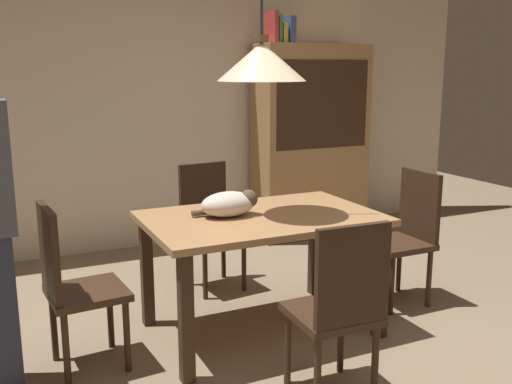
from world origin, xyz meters
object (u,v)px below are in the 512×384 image
at_px(chair_left_side, 71,281).
at_px(chair_right_side, 407,231).
at_px(pendant_lamp, 262,61).
at_px(book_red_tall, 271,27).
at_px(book_green_slim, 276,29).
at_px(book_yellow_short, 281,33).
at_px(chair_near_front, 340,304).
at_px(chair_far_back, 209,220).
at_px(cat_sleeping, 230,204).
at_px(hutch_bookcase, 310,145).
at_px(dining_table, 261,231).
at_px(book_blue_wide, 287,30).

height_order(chair_left_side, chair_right_side, same).
xyz_separation_m(pendant_lamp, book_red_tall, (0.97, 1.80, 0.33)).
height_order(chair_left_side, book_red_tall, book_red_tall).
distance_m(chair_left_side, book_green_slim, 3.16).
xyz_separation_m(chair_right_side, book_yellow_short, (-0.06, 1.80, 1.43)).
height_order(chair_near_front, book_yellow_short, book_yellow_short).
bearing_deg(chair_far_back, pendant_lamp, -89.45).
bearing_deg(chair_far_back, chair_near_front, -89.84).
distance_m(chair_right_side, pendant_lamp, 1.61).
distance_m(cat_sleeping, book_yellow_short, 2.41).
height_order(chair_far_back, book_red_tall, book_red_tall).
bearing_deg(book_green_slim, hutch_bookcase, -0.23).
distance_m(chair_far_back, book_yellow_short, 2.01).
xyz_separation_m(chair_left_side, pendant_lamp, (1.13, 0.01, 1.15)).
height_order(dining_table, book_blue_wide, book_blue_wide).
relative_size(chair_right_side, book_red_tall, 3.32).
xyz_separation_m(dining_table, chair_right_side, (1.13, 0.00, -0.14)).
height_order(cat_sleeping, book_green_slim, book_green_slim).
bearing_deg(chair_left_side, book_green_slim, 40.04).
xyz_separation_m(chair_far_back, book_green_slim, (1.02, 0.92, 1.47)).
bearing_deg(pendant_lamp, dining_table, -69.44).
bearing_deg(book_green_slim, chair_left_side, -139.96).
distance_m(hutch_bookcase, book_blue_wide, 1.11).
relative_size(book_red_tall, book_yellow_short, 1.40).
relative_size(chair_near_front, pendant_lamp, 0.72).
relative_size(chair_far_back, book_green_slim, 3.58).
height_order(chair_right_side, book_blue_wide, book_blue_wide).
xyz_separation_m(hutch_bookcase, book_yellow_short, (-0.33, 0.00, 1.05)).
relative_size(book_red_tall, book_blue_wide, 1.17).
distance_m(chair_near_front, book_blue_wide, 3.25).
bearing_deg(book_red_tall, chair_left_side, -139.31).
xyz_separation_m(book_red_tall, book_yellow_short, (0.10, 0.00, -0.05)).
height_order(dining_table, cat_sleeping, cat_sleeping).
relative_size(chair_right_side, hutch_bookcase, 0.50).
height_order(dining_table, book_red_tall, book_red_tall).
xyz_separation_m(pendant_lamp, hutch_bookcase, (1.40, 1.79, -0.77)).
bearing_deg(chair_far_back, chair_right_side, -37.68).
bearing_deg(book_red_tall, pendant_lamp, -118.31).
bearing_deg(cat_sleeping, book_red_tall, 56.49).
distance_m(dining_table, chair_near_front, 0.89).
relative_size(chair_near_front, chair_far_back, 1.00).
xyz_separation_m(chair_right_side, pendant_lamp, (-1.13, -0.00, 1.15)).
relative_size(pendant_lamp, book_green_slim, 5.00).
distance_m(chair_right_side, book_green_slim, 2.32).
relative_size(chair_left_side, book_green_slim, 3.58).
bearing_deg(chair_far_back, book_yellow_short, 40.47).
relative_size(book_green_slim, book_blue_wide, 1.08).
distance_m(chair_near_front, chair_far_back, 1.76).
height_order(pendant_lamp, book_yellow_short, pendant_lamp).
height_order(dining_table, chair_left_side, chair_left_side).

